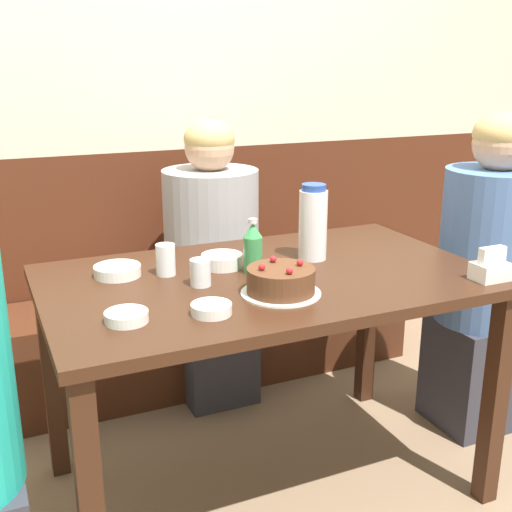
{
  "coord_description": "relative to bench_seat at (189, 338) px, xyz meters",
  "views": [
    {
      "loc": [
        -0.82,
        -1.74,
        1.43
      ],
      "look_at": [
        -0.01,
        0.05,
        0.83
      ],
      "focal_mm": 45.0,
      "sensor_mm": 36.0,
      "label": 1
    }
  ],
  "objects": [
    {
      "name": "person_teal_shirt",
      "position": [
        0.96,
        -0.79,
        0.41
      ],
      "size": [
        0.38,
        0.38,
        1.25
      ],
      "rotation": [
        0.0,
        0.0,
        3.14
      ],
      "color": "#33333D",
      "rests_on": "ground_plane"
    },
    {
      "name": "bowl_rice_small",
      "position": [
        -0.49,
        -1.03,
        0.57
      ],
      "size": [
        0.11,
        0.11,
        0.03
      ],
      "color": "white",
      "rests_on": "dining_table"
    },
    {
      "name": "napkin_holder",
      "position": [
        0.61,
        -1.16,
        0.6
      ],
      "size": [
        0.11,
        0.08,
        0.11
      ],
      "color": "white",
      "rests_on": "dining_table"
    },
    {
      "name": "soju_bottle",
      "position": [
        -0.03,
        -0.79,
        0.64
      ],
      "size": [
        0.06,
        0.06,
        0.18
      ],
      "color": "#388E4C",
      "rests_on": "dining_table"
    },
    {
      "name": "bowl_soup_white",
      "position": [
        -0.27,
        -1.07,
        0.57
      ],
      "size": [
        0.11,
        0.11,
        0.03
      ],
      "color": "white",
      "rests_on": "dining_table"
    },
    {
      "name": "glass_water_tall",
      "position": [
        -0.29,
        -0.7,
        0.61
      ],
      "size": [
        0.06,
        0.06,
        0.1
      ],
      "color": "silver",
      "rests_on": "dining_table"
    },
    {
      "name": "bench_seat",
      "position": [
        0.0,
        0.0,
        0.0
      ],
      "size": [
        2.12,
        0.38,
        0.43
      ],
      "color": "#472314",
      "rests_on": "ground_plane"
    },
    {
      "name": "glass_tumbler_short",
      "position": [
        -0.22,
        -0.84,
        0.6
      ],
      "size": [
        0.06,
        0.06,
        0.08
      ],
      "color": "silver",
      "rests_on": "dining_table"
    },
    {
      "name": "bowl_sauce_shallow",
      "position": [
        -0.43,
        -0.65,
        0.58
      ],
      "size": [
        0.15,
        0.15,
        0.03
      ],
      "color": "white",
      "rests_on": "dining_table"
    },
    {
      "name": "person_grey_tee",
      "position": [
        0.06,
        -0.15,
        0.39
      ],
      "size": [
        0.39,
        0.39,
        1.21
      ],
      "rotation": [
        0.0,
        0.0,
        -1.57
      ],
      "color": "#33333D",
      "rests_on": "ground_plane"
    },
    {
      "name": "water_pitcher",
      "position": [
        0.21,
        -0.74,
        0.69
      ],
      "size": [
        0.1,
        0.1,
        0.26
      ],
      "color": "white",
      "rests_on": "dining_table"
    },
    {
      "name": "dining_table",
      "position": [
        0.0,
        -0.83,
        0.46
      ],
      "size": [
        1.39,
        0.84,
        0.78
      ],
      "color": "#381E11",
      "rests_on": "ground_plane"
    },
    {
      "name": "bowl_side_dish",
      "position": [
        -0.1,
        -0.7,
        0.58
      ],
      "size": [
        0.14,
        0.14,
        0.04
      ],
      "color": "white",
      "rests_on": "dining_table"
    },
    {
      "name": "back_wall",
      "position": [
        0.0,
        0.22,
        1.03
      ],
      "size": [
        4.8,
        0.04,
        2.5
      ],
      "color": "#4C2314",
      "rests_on": "ground_plane"
    },
    {
      "name": "ground_plane",
      "position": [
        0.0,
        -0.83,
        -0.22
      ],
      "size": [
        12.0,
        12.0,
        0.0
      ],
      "primitive_type": "plane",
      "color": "#846B51"
    },
    {
      "name": "birthday_cake",
      "position": [
        -0.04,
        -1.01,
        0.6
      ],
      "size": [
        0.23,
        0.23,
        0.1
      ],
      "color": "white",
      "rests_on": "dining_table"
    }
  ]
}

